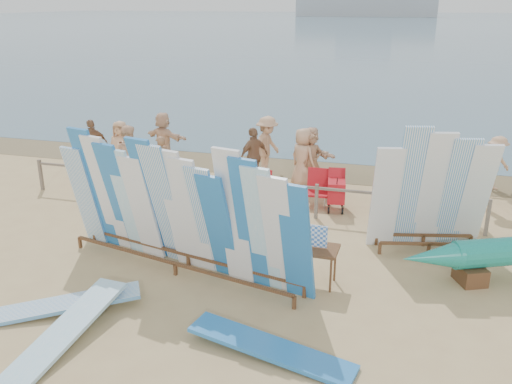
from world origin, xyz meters
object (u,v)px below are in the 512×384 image
(beachgoer_4, at_px, (254,156))
(beach_chair_left, at_px, (259,192))
(beachgoer_1, at_px, (161,162))
(stroller, at_px, (336,194))
(beachgoer_2, at_px, (130,157))
(flat_board_d, at_px, (271,354))
(beachgoer_0, at_px, (121,148))
(flat_board_e, at_px, (63,311))
(main_surfboard_rack, at_px, (179,213))
(vendor_table, at_px, (313,264))
(beachgoer_3, at_px, (267,146))
(beachgoer_5, at_px, (311,155))
(beachgoer_extra_0, at_px, (482,179))
(beachgoer_8, at_px, (459,185))
(beachgoer_6, at_px, (303,158))
(beachgoer_7, at_px, (312,161))
(beachgoer_extra_1, at_px, (93,145))
(side_surfboard_rack, at_px, (432,195))
(beachgoer_9, at_px, (496,163))
(flat_board_b, at_px, (68,341))
(beachgoer_11, at_px, (164,139))
(beach_chair_right, at_px, (317,195))

(beachgoer_4, bearing_deg, beach_chair_left, 58.01)
(beachgoer_1, bearing_deg, beach_chair_left, 131.15)
(stroller, bearing_deg, beachgoer_2, 170.86)
(flat_board_d, height_order, beachgoer_0, beachgoer_0)
(flat_board_e, relative_size, beachgoer_0, 1.59)
(main_surfboard_rack, height_order, vendor_table, main_surfboard_rack)
(beachgoer_3, bearing_deg, beachgoer_1, 140.71)
(beachgoer_5, bearing_deg, beachgoer_extra_0, -157.26)
(flat_board_e, distance_m, beach_chair_left, 6.62)
(beachgoer_8, height_order, beachgoer_2, beachgoer_2)
(beachgoer_6, bearing_deg, beachgoer_5, -77.07)
(stroller, xyz_separation_m, beachgoer_7, (-0.93, 1.60, 0.37))
(beachgoer_4, xyz_separation_m, beachgoer_7, (1.70, 0.16, -0.07))
(main_surfboard_rack, height_order, beachgoer_3, main_surfboard_rack)
(beachgoer_extra_1, distance_m, beachgoer_8, 11.00)
(flat_board_e, distance_m, beachgoer_4, 7.82)
(side_surfboard_rack, bearing_deg, beachgoer_9, 54.84)
(beachgoer_5, bearing_deg, beachgoer_1, 53.72)
(main_surfboard_rack, distance_m, beachgoer_extra_1, 7.83)
(flat_board_b, xyz_separation_m, beachgoer_5, (2.32, 9.02, 0.85))
(beachgoer_4, xyz_separation_m, beachgoer_3, (0.17, 0.90, 0.08))
(beachgoer_extra_0, xyz_separation_m, beachgoer_11, (-9.66, 1.36, 0.08))
(vendor_table, relative_size, beachgoer_0, 0.72)
(stroller, relative_size, beachgoer_11, 0.59)
(beachgoer_1, height_order, beachgoer_5, beachgoer_5)
(flat_board_e, relative_size, beachgoer_4, 1.57)
(flat_board_e, relative_size, stroller, 2.56)
(beachgoer_7, bearing_deg, beachgoer_3, 123.88)
(side_surfboard_rack, distance_m, beach_chair_left, 4.93)
(beachgoer_11, bearing_deg, beachgoer_2, 110.00)
(beachgoer_7, xyz_separation_m, beachgoer_11, (-5.10, 0.96, 0.09))
(beach_chair_right, relative_size, stroller, 0.92)
(stroller, bearing_deg, beachgoer_extra_1, 161.79)
(beachgoer_11, bearing_deg, flat_board_b, 123.66)
(beachgoer_1, bearing_deg, beachgoer_5, 158.45)
(beachgoer_1, bearing_deg, beachgoer_7, 152.51)
(side_surfboard_rack, xyz_separation_m, beachgoer_11, (-8.28, 4.47, -0.40))
(side_surfboard_rack, height_order, flat_board_b, side_surfboard_rack)
(flat_board_e, height_order, beachgoer_9, beachgoer_9)
(beachgoer_5, bearing_deg, flat_board_b, 108.58)
(beachgoer_4, relative_size, beachgoer_0, 1.01)
(beachgoer_9, bearing_deg, flat_board_d, -158.01)
(beachgoer_7, bearing_deg, beachgoer_extra_0, -35.46)
(flat_board_b, distance_m, beachgoer_7, 8.96)
(beachgoer_6, height_order, beachgoer_0, beachgoer_6)
(flat_board_d, bearing_deg, beach_chair_right, 14.52)
(beachgoer_4, distance_m, beachgoer_6, 1.44)
(beach_chair_right, bearing_deg, beachgoer_2, -179.77)
(vendor_table, bearing_deg, beachgoer_2, 147.44)
(main_surfboard_rack, relative_size, beachgoer_8, 3.16)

